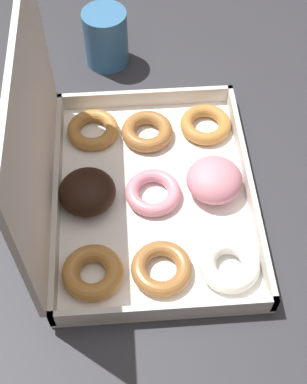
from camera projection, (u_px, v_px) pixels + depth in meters
The scene contains 4 objects.
ground_plane at pixel (148, 334), 1.45m from camera, with size 8.00×8.00×0.00m, color #2D2826.
dining_table at pixel (145, 208), 0.94m from camera, with size 1.03×0.80×0.73m.
donut_box at pixel (130, 180), 0.77m from camera, with size 0.39×0.30×0.30m.
coffee_mug at pixel (106, 37), 0.95m from camera, with size 0.08×0.08×0.10m.
Camera 1 is at (-0.52, 0.02, 1.40)m, focal length 50.00 mm.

